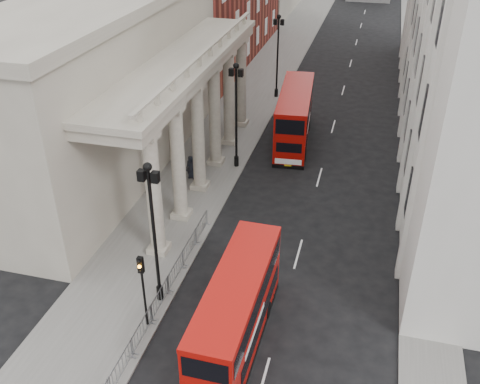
{
  "coord_description": "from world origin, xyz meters",
  "views": [
    {
      "loc": [
        9.19,
        -16.27,
        19.94
      ],
      "look_at": [
        1.78,
        12.04,
        2.6
      ],
      "focal_mm": 40.0,
      "sensor_mm": 36.0,
      "label": 1
    }
  ],
  "objects": [
    {
      "name": "pedestrian_b",
      "position": [
        -4.56,
        17.55,
        0.98
      ],
      "size": [
        0.89,
        0.72,
        1.72
      ],
      "primitive_type": "imported",
      "rotation": [
        0.0,
        0.0,
        3.22
      ],
      "color": "black",
      "rests_on": "sidewalk_west"
    },
    {
      "name": "portico_building",
      "position": [
        -10.5,
        18.0,
        6.0
      ],
      "size": [
        9.0,
        28.0,
        12.0
      ],
      "primitive_type": "cube",
      "color": "gray",
      "rests_on": "ground"
    },
    {
      "name": "crowd_barriers",
      "position": [
        -0.35,
        2.23,
        0.67
      ],
      "size": [
        0.5,
        18.75,
        1.1
      ],
      "color": "gray",
      "rests_on": "sidewalk_west"
    },
    {
      "name": "pedestrian_c",
      "position": [
        -3.37,
        17.26,
        1.01
      ],
      "size": [
        0.91,
        0.64,
        1.78
      ],
      "primitive_type": "imported",
      "rotation": [
        0.0,
        0.0,
        6.2
      ],
      "color": "black",
      "rests_on": "sidewalk_west"
    },
    {
      "name": "lamp_post_south",
      "position": [
        -0.6,
        4.0,
        4.91
      ],
      "size": [
        1.05,
        0.44,
        8.32
      ],
      "color": "black",
      "rests_on": "sidewalk_west"
    },
    {
      "name": "bus_far",
      "position": [
        2.95,
        25.92,
        2.38
      ],
      "size": [
        3.46,
        10.73,
        4.55
      ],
      "rotation": [
        0.0,
        0.0,
        0.09
      ],
      "color": "#990B07",
      "rests_on": "ground"
    },
    {
      "name": "lamp_post_mid",
      "position": [
        -0.6,
        20.0,
        4.91
      ],
      "size": [
        1.05,
        0.44,
        8.32
      ],
      "color": "black",
      "rests_on": "sidewalk_west"
    },
    {
      "name": "lamp_post_north",
      "position": [
        -0.6,
        36.0,
        4.91
      ],
      "size": [
        1.05,
        0.44,
        8.32
      ],
      "color": "black",
      "rests_on": "sidewalk_west"
    },
    {
      "name": "traffic_light",
      "position": [
        -0.5,
        1.98,
        3.11
      ],
      "size": [
        0.28,
        0.33,
        4.3
      ],
      "color": "black",
      "rests_on": "sidewalk_west"
    },
    {
      "name": "sidewalk_east",
      "position": [
        13.5,
        30.0,
        0.06
      ],
      "size": [
        3.0,
        140.0,
        0.12
      ],
      "primitive_type": "cube",
      "color": "slate",
      "rests_on": "ground"
    },
    {
      "name": "pedestrian_a",
      "position": [
        -3.43,
        17.21,
        1.02
      ],
      "size": [
        0.74,
        0.57,
        1.81
      ],
      "primitive_type": "imported",
      "rotation": [
        0.0,
        0.0,
        0.22
      ],
      "color": "black",
      "rests_on": "sidewalk_west"
    },
    {
      "name": "bus_near",
      "position": [
        4.23,
        2.05,
        2.12
      ],
      "size": [
        2.37,
        9.42,
        4.06
      ],
      "rotation": [
        0.0,
        0.0,
        -0.01
      ],
      "color": "#AC0C07",
      "rests_on": "ground"
    },
    {
      "name": "ground",
      "position": [
        0.0,
        0.0,
        0.0
      ],
      "size": [
        260.0,
        260.0,
        0.0
      ],
      "primitive_type": "plane",
      "color": "black",
      "rests_on": "ground"
    },
    {
      "name": "kerb",
      "position": [
        -0.05,
        30.0,
        0.07
      ],
      "size": [
        0.2,
        140.0,
        0.14
      ],
      "primitive_type": "cube",
      "color": "slate",
      "rests_on": "ground"
    },
    {
      "name": "sidewalk_west",
      "position": [
        -3.0,
        30.0,
        0.06
      ],
      "size": [
        6.0,
        140.0,
        0.12
      ],
      "primitive_type": "cube",
      "color": "slate",
      "rests_on": "ground"
    }
  ]
}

